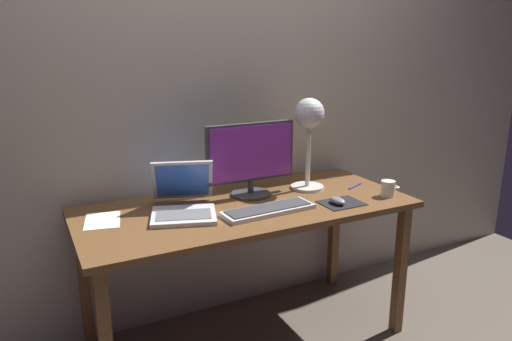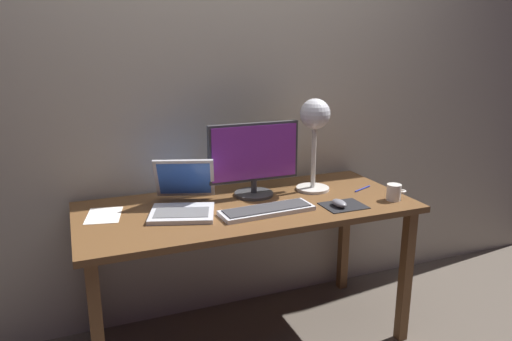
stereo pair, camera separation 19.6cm
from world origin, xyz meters
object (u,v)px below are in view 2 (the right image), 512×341
object	(u,v)px
keyboard_main	(267,210)
monitor	(254,157)
mouse	(339,203)
coffee_mug	(394,192)
pen	(363,189)
desk_lamp	(315,124)
laptop	(183,196)

from	to	relation	value
keyboard_main	monitor	bearing A→B (deg)	81.85
mouse	coffee_mug	bearing A→B (deg)	-1.32
monitor	keyboard_main	xyz separation A→B (m)	(-0.04, -0.26, -0.19)
monitor	pen	world-z (taller)	monitor
desk_lamp	pen	world-z (taller)	desk_lamp
desk_lamp	coffee_mug	distance (m)	0.52
desk_lamp	mouse	bearing A→B (deg)	-92.68
mouse	coffee_mug	distance (m)	0.31
keyboard_main	desk_lamp	world-z (taller)	desk_lamp
coffee_mug	keyboard_main	bearing A→B (deg)	174.30
laptop	desk_lamp	size ratio (longest dim) A/B	0.90
keyboard_main	coffee_mug	world-z (taller)	coffee_mug
monitor	mouse	size ratio (longest dim) A/B	4.90
laptop	mouse	distance (m)	0.73
laptop	coffee_mug	distance (m)	1.03
monitor	pen	distance (m)	0.62
keyboard_main	mouse	xyz separation A→B (m)	(0.35, -0.06, 0.01)
pen	mouse	bearing A→B (deg)	-143.36
coffee_mug	pen	distance (m)	0.21
monitor	laptop	xyz separation A→B (m)	(-0.38, -0.07, -0.14)
laptop	mouse	size ratio (longest dim) A/B	4.50
keyboard_main	coffee_mug	bearing A→B (deg)	-5.70
laptop	mouse	bearing A→B (deg)	-19.52
mouse	desk_lamp	bearing A→B (deg)	87.32
pen	keyboard_main	bearing A→B (deg)	-167.29
coffee_mug	pen	bearing A→B (deg)	102.52
desk_lamp	mouse	xyz separation A→B (m)	(-0.01, -0.29, -0.33)
keyboard_main	laptop	bearing A→B (deg)	151.54
keyboard_main	coffee_mug	distance (m)	0.66
monitor	desk_lamp	bearing A→B (deg)	-4.85
monitor	coffee_mug	world-z (taller)	monitor
keyboard_main	desk_lamp	xyz separation A→B (m)	(0.36, 0.23, 0.34)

